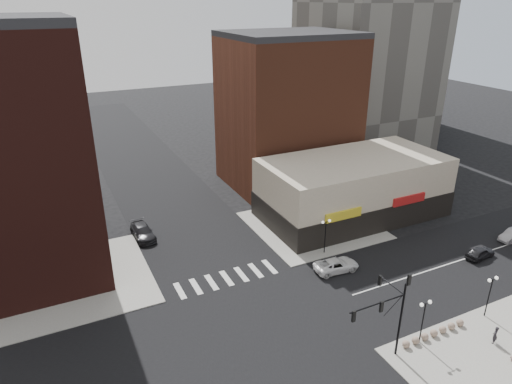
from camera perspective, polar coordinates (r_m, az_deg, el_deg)
ground at (r=42.95m, az=0.80°, el=-16.22°), size 240.00×240.00×0.00m
road_ew at (r=42.94m, az=0.80°, el=-16.21°), size 200.00×14.00×0.02m
road_ns at (r=42.94m, az=0.80°, el=-16.21°), size 14.00×200.00×0.02m
sidewalk_nw at (r=51.81m, az=-21.65°, el=-10.34°), size 15.00×15.00×0.12m
sidewalk_ne at (r=59.62m, az=7.03°, el=-4.13°), size 15.00×15.00×0.12m
building_nw at (r=50.45m, az=-29.23°, el=3.16°), size 16.00×15.00×25.00m
building_ne_midrise at (r=70.08m, az=3.96°, el=9.75°), size 18.00×15.00×22.00m
building_ne_row at (r=62.11m, az=11.99°, el=-0.01°), size 24.20×12.20×8.00m
traffic_signal at (r=38.29m, az=16.39°, el=-13.55°), size 5.59×3.09×7.77m
street_lamp_se_a at (r=41.45m, az=20.31°, el=-13.84°), size 1.22×0.32×4.16m
street_lamp_se_b at (r=46.88m, az=27.33°, el=-10.49°), size 1.22×0.32×4.16m
street_lamp_ne at (r=52.12m, az=8.71°, el=-4.47°), size 1.22×0.32×4.16m
bollard_row at (r=44.17m, az=21.35°, el=-16.10°), size 6.95×0.65×0.65m
white_suv at (r=50.46m, az=10.00°, el=-8.98°), size 5.15×2.69×1.38m
dark_sedan_east at (r=57.82m, az=26.22°, el=-6.82°), size 4.00×1.93×1.32m
silver_sedan at (r=63.71m, az=29.37°, el=-4.71°), size 4.06×1.83×1.29m
dark_sedan_north at (r=57.73m, az=-13.98°, el=-4.84°), size 2.50×5.52×1.57m
pedestrian at (r=45.23m, az=27.71°, el=-15.54°), size 0.71×0.63×1.64m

